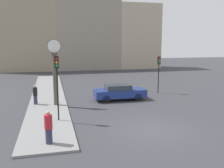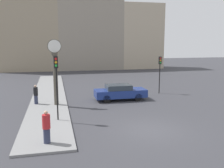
{
  "view_description": "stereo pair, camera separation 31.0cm",
  "coord_description": "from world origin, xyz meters",
  "px_view_note": "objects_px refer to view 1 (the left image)",
  "views": [
    {
      "loc": [
        -5.63,
        -13.08,
        5.14
      ],
      "look_at": [
        -1.1,
        5.27,
        1.92
      ],
      "focal_mm": 40.0,
      "sensor_mm": 36.0,
      "label": 1
    },
    {
      "loc": [
        -5.33,
        -13.15,
        5.14
      ],
      "look_at": [
        -1.1,
        5.27,
        1.92
      ],
      "focal_mm": 40.0,
      "sensor_mm": 36.0,
      "label": 2
    }
  ],
  "objects_px": {
    "street_clock": "(55,73)",
    "pedestrian_red_top": "(49,128)",
    "traffic_light_far": "(159,67)",
    "pedestrian_black_jacket": "(35,95)",
    "sedan_car": "(119,92)",
    "traffic_light_near": "(57,75)"
  },
  "relations": [
    {
      "from": "traffic_light_near",
      "to": "pedestrian_red_top",
      "type": "bearing_deg",
      "value": -99.03
    },
    {
      "from": "traffic_light_near",
      "to": "pedestrian_black_jacket",
      "type": "xyz_separation_m",
      "value": [
        -1.67,
        4.69,
        -2.16
      ]
    },
    {
      "from": "traffic_light_near",
      "to": "street_clock",
      "type": "xyz_separation_m",
      "value": [
        -0.06,
        4.11,
        -0.38
      ]
    },
    {
      "from": "traffic_light_near",
      "to": "pedestrian_red_top",
      "type": "xyz_separation_m",
      "value": [
        -0.59,
        -3.73,
        -2.11
      ]
    },
    {
      "from": "traffic_light_near",
      "to": "pedestrian_black_jacket",
      "type": "height_order",
      "value": "traffic_light_near"
    },
    {
      "from": "traffic_light_far",
      "to": "sedan_car",
      "type": "bearing_deg",
      "value": -157.33
    },
    {
      "from": "traffic_light_near",
      "to": "pedestrian_black_jacket",
      "type": "relative_size",
      "value": 2.62
    },
    {
      "from": "traffic_light_far",
      "to": "pedestrian_red_top",
      "type": "xyz_separation_m",
      "value": [
        -10.65,
        -10.65,
        -1.7
      ]
    },
    {
      "from": "traffic_light_far",
      "to": "pedestrian_black_jacket",
      "type": "bearing_deg",
      "value": -169.22
    },
    {
      "from": "traffic_light_near",
      "to": "pedestrian_black_jacket",
      "type": "distance_m",
      "value": 5.42
    },
    {
      "from": "sedan_car",
      "to": "pedestrian_black_jacket",
      "type": "distance_m",
      "value": 7.17
    },
    {
      "from": "sedan_car",
      "to": "pedestrian_red_top",
      "type": "bearing_deg",
      "value": -124.82
    },
    {
      "from": "traffic_light_near",
      "to": "street_clock",
      "type": "height_order",
      "value": "street_clock"
    },
    {
      "from": "traffic_light_near",
      "to": "street_clock",
      "type": "relative_size",
      "value": 0.79
    },
    {
      "from": "street_clock",
      "to": "pedestrian_red_top",
      "type": "xyz_separation_m",
      "value": [
        -0.53,
        -7.84,
        -1.73
      ]
    },
    {
      "from": "traffic_light_far",
      "to": "pedestrian_red_top",
      "type": "distance_m",
      "value": 15.16
    },
    {
      "from": "sedan_car",
      "to": "traffic_light_near",
      "type": "distance_m",
      "value": 7.79
    },
    {
      "from": "sedan_car",
      "to": "street_clock",
      "type": "height_order",
      "value": "street_clock"
    },
    {
      "from": "pedestrian_black_jacket",
      "to": "traffic_light_far",
      "type": "bearing_deg",
      "value": 10.78
    },
    {
      "from": "traffic_light_far",
      "to": "pedestrian_black_jacket",
      "type": "xyz_separation_m",
      "value": [
        -11.73,
        -2.23,
        -1.74
      ]
    },
    {
      "from": "pedestrian_red_top",
      "to": "pedestrian_black_jacket",
      "type": "distance_m",
      "value": 8.48
    },
    {
      "from": "sedan_car",
      "to": "traffic_light_near",
      "type": "relative_size",
      "value": 1.1
    }
  ]
}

